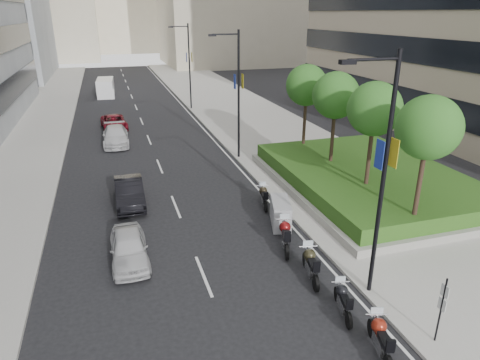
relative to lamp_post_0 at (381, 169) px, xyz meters
name	(u,v)px	position (x,y,z in m)	size (l,w,h in m)	color
ground	(273,333)	(-4.14, -1.00, -5.07)	(160.00, 160.00, 0.00)	black
sidewalk_right	(248,118)	(4.86, 29.00, -4.99)	(10.00, 100.00, 0.15)	#9E9B93
sidewalk_left	(22,134)	(-16.14, 29.00, -4.99)	(8.00, 100.00, 0.15)	#9E9B93
lane_edge	(197,122)	(-0.44, 29.00, -5.06)	(0.12, 100.00, 0.01)	silver
lane_centre	(143,126)	(-5.64, 29.00, -5.06)	(0.12, 100.00, 0.01)	silver
planter	(367,184)	(5.86, 9.00, -4.72)	(10.00, 14.00, 0.40)	gray
hedge	(368,175)	(5.86, 9.00, -4.12)	(9.40, 13.40, 0.80)	#225017
tree_0	(428,128)	(4.36, 3.00, 0.36)	(2.80, 2.80, 6.30)	#332319
tree_1	(375,109)	(4.36, 7.00, 0.36)	(2.80, 2.80, 6.30)	#332319
tree_2	(336,96)	(4.36, 11.00, 0.36)	(2.80, 2.80, 6.30)	#332319
tree_3	(307,86)	(4.36, 15.00, 0.36)	(2.80, 2.80, 6.30)	#332319
lamp_post_0	(381,169)	(0.00, 0.00, 0.00)	(2.34, 0.45, 9.00)	black
lamp_post_1	(236,89)	(0.00, 17.00, 0.00)	(2.34, 0.45, 9.00)	black
lamp_post_2	(188,62)	(0.00, 35.00, 0.00)	(2.34, 0.45, 9.00)	black
parking_sign	(442,307)	(0.66, -3.00, -3.61)	(0.06, 0.32, 2.50)	black
motorcycle_1	(380,338)	(-1.31, -2.82, -4.47)	(0.90, 2.19, 1.12)	black
motorcycle_2	(343,300)	(-1.41, -0.73, -4.53)	(0.75, 2.00, 1.01)	black
motorcycle_3	(311,264)	(-1.55, 1.60, -4.44)	(0.80, 2.31, 1.16)	black
motorcycle_4	(285,236)	(-1.61, 4.05, -4.42)	(1.01, 2.36, 1.21)	black
motorcycle_5	(280,213)	(-0.94, 6.26, -4.41)	(1.43, 2.31, 1.31)	black
motorcycle_6	(264,196)	(-0.96, 8.66, -4.51)	(0.71, 2.08, 1.04)	black
car_a	(129,248)	(-8.43, 5.01, -4.41)	(1.55, 3.86, 1.32)	silver
car_b	(129,192)	(-8.02, 11.11, -4.35)	(1.51, 4.32, 1.42)	black
car_c	(116,136)	(-8.33, 23.45, -4.36)	(1.98, 4.87, 1.41)	silver
car_d	(114,122)	(-8.29, 28.53, -4.43)	(2.11, 4.59, 1.27)	maroon
delivery_van	(106,88)	(-8.73, 46.07, -4.06)	(2.25, 5.26, 2.16)	white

